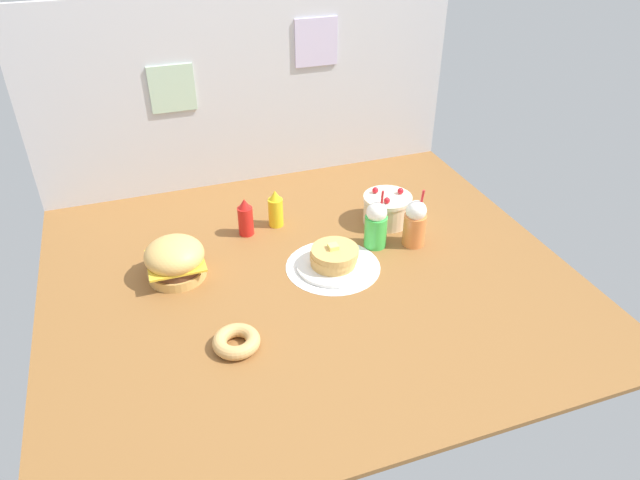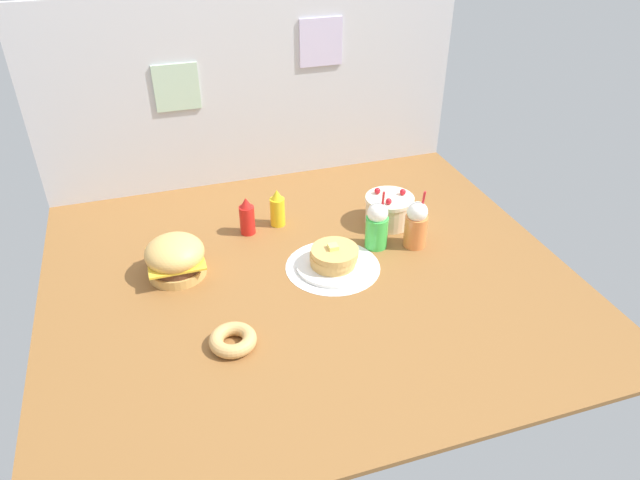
{
  "view_description": "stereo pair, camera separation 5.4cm",
  "coord_description": "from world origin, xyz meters",
  "px_view_note": "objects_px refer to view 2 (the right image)",
  "views": [
    {
      "loc": [
        -0.62,
        -1.93,
        1.51
      ],
      "look_at": [
        0.07,
        0.06,
        0.12
      ],
      "focal_mm": 32.55,
      "sensor_mm": 36.0,
      "label": 1
    },
    {
      "loc": [
        -0.57,
        -1.94,
        1.51
      ],
      "look_at": [
        0.07,
        0.06,
        0.12
      ],
      "focal_mm": 32.55,
      "sensor_mm": 36.0,
      "label": 2
    }
  ],
  "objects_px": {
    "layer_cake": "(389,210)",
    "cream_soda_cup": "(377,225)",
    "ketchup_bottle": "(247,217)",
    "orange_float_cup": "(416,224)",
    "donut_pink_glaze": "(233,340)",
    "mustard_bottle": "(277,209)",
    "pancake_stack": "(333,259)",
    "burger": "(175,257)"
  },
  "relations": [
    {
      "from": "burger",
      "to": "pancake_stack",
      "type": "xyz_separation_m",
      "value": [
        0.66,
        -0.16,
        -0.04
      ]
    },
    {
      "from": "burger",
      "to": "cream_soda_cup",
      "type": "relative_size",
      "value": 0.88
    },
    {
      "from": "ketchup_bottle",
      "to": "cream_soda_cup",
      "type": "relative_size",
      "value": 0.67
    },
    {
      "from": "burger",
      "to": "layer_cake",
      "type": "height_order",
      "value": "burger"
    },
    {
      "from": "pancake_stack",
      "to": "layer_cake",
      "type": "bearing_deg",
      "value": 35.83
    },
    {
      "from": "pancake_stack",
      "to": "mustard_bottle",
      "type": "height_order",
      "value": "mustard_bottle"
    },
    {
      "from": "burger",
      "to": "cream_soda_cup",
      "type": "height_order",
      "value": "cream_soda_cup"
    },
    {
      "from": "mustard_bottle",
      "to": "orange_float_cup",
      "type": "bearing_deg",
      "value": -33.66
    },
    {
      "from": "ketchup_bottle",
      "to": "layer_cake",
      "type": "bearing_deg",
      "value": -9.96
    },
    {
      "from": "burger",
      "to": "pancake_stack",
      "type": "distance_m",
      "value": 0.68
    },
    {
      "from": "burger",
      "to": "donut_pink_glaze",
      "type": "bearing_deg",
      "value": -74.02
    },
    {
      "from": "mustard_bottle",
      "to": "cream_soda_cup",
      "type": "bearing_deg",
      "value": -40.2
    },
    {
      "from": "layer_cake",
      "to": "cream_soda_cup",
      "type": "bearing_deg",
      "value": -128.39
    },
    {
      "from": "cream_soda_cup",
      "to": "donut_pink_glaze",
      "type": "distance_m",
      "value": 0.89
    },
    {
      "from": "burger",
      "to": "mustard_bottle",
      "type": "bearing_deg",
      "value": 27.2
    },
    {
      "from": "pancake_stack",
      "to": "orange_float_cup",
      "type": "height_order",
      "value": "orange_float_cup"
    },
    {
      "from": "ketchup_bottle",
      "to": "donut_pink_glaze",
      "type": "bearing_deg",
      "value": -105.89
    },
    {
      "from": "mustard_bottle",
      "to": "donut_pink_glaze",
      "type": "xyz_separation_m",
      "value": [
        -0.37,
        -0.78,
        -0.06
      ]
    },
    {
      "from": "burger",
      "to": "ketchup_bottle",
      "type": "bearing_deg",
      "value": 33.05
    },
    {
      "from": "burger",
      "to": "layer_cake",
      "type": "xyz_separation_m",
      "value": [
        1.04,
        0.11,
        -0.01
      ]
    },
    {
      "from": "layer_cake",
      "to": "mustard_bottle",
      "type": "bearing_deg",
      "value": 163.97
    },
    {
      "from": "donut_pink_glaze",
      "to": "cream_soda_cup",
      "type": "bearing_deg",
      "value": 31.0
    },
    {
      "from": "layer_cake",
      "to": "cream_soda_cup",
      "type": "height_order",
      "value": "cream_soda_cup"
    },
    {
      "from": "donut_pink_glaze",
      "to": "pancake_stack",
      "type": "bearing_deg",
      "value": 34.59
    },
    {
      "from": "ketchup_bottle",
      "to": "orange_float_cup",
      "type": "distance_m",
      "value": 0.79
    },
    {
      "from": "burger",
      "to": "orange_float_cup",
      "type": "height_order",
      "value": "orange_float_cup"
    },
    {
      "from": "ketchup_bottle",
      "to": "orange_float_cup",
      "type": "height_order",
      "value": "orange_float_cup"
    },
    {
      "from": "burger",
      "to": "orange_float_cup",
      "type": "distance_m",
      "value": 1.08
    },
    {
      "from": "pancake_stack",
      "to": "cream_soda_cup",
      "type": "distance_m",
      "value": 0.27
    },
    {
      "from": "mustard_bottle",
      "to": "cream_soda_cup",
      "type": "relative_size",
      "value": 0.67
    },
    {
      "from": "pancake_stack",
      "to": "donut_pink_glaze",
      "type": "distance_m",
      "value": 0.62
    },
    {
      "from": "donut_pink_glaze",
      "to": "layer_cake",
      "type": "bearing_deg",
      "value": 35.13
    },
    {
      "from": "layer_cake",
      "to": "donut_pink_glaze",
      "type": "distance_m",
      "value": 1.09
    },
    {
      "from": "burger",
      "to": "orange_float_cup",
      "type": "relative_size",
      "value": 0.88
    },
    {
      "from": "orange_float_cup",
      "to": "burger",
      "type": "bearing_deg",
      "value": 174.31
    },
    {
      "from": "donut_pink_glaze",
      "to": "burger",
      "type": "bearing_deg",
      "value": 105.98
    },
    {
      "from": "orange_float_cup",
      "to": "ketchup_bottle",
      "type": "bearing_deg",
      "value": 154.5
    },
    {
      "from": "layer_cake",
      "to": "orange_float_cup",
      "type": "bearing_deg",
      "value": -80.99
    },
    {
      "from": "pancake_stack",
      "to": "ketchup_bottle",
      "type": "height_order",
      "value": "ketchup_bottle"
    },
    {
      "from": "cream_soda_cup",
      "to": "mustard_bottle",
      "type": "bearing_deg",
      "value": 139.8
    },
    {
      "from": "burger",
      "to": "mustard_bottle",
      "type": "height_order",
      "value": "mustard_bottle"
    },
    {
      "from": "orange_float_cup",
      "to": "donut_pink_glaze",
      "type": "height_order",
      "value": "orange_float_cup"
    }
  ]
}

